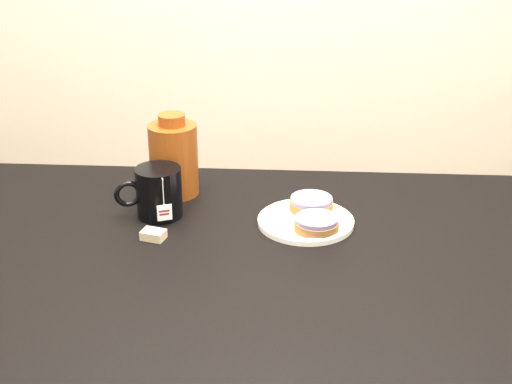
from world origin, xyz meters
TOP-DOWN VIEW (x-y plane):
  - table at (0.00, 0.00)m, footprint 1.40×0.90m
  - plate at (0.07, 0.17)m, footprint 0.20×0.20m
  - bagel_back at (0.08, 0.21)m, footprint 0.13×0.13m
  - bagel_front at (0.09, 0.12)m, footprint 0.12×0.12m
  - mug at (-0.24, 0.19)m, footprint 0.15×0.12m
  - teabag_pouch at (-0.23, 0.08)m, footprint 0.05×0.04m
  - bagel_package at (-0.23, 0.30)m, footprint 0.13×0.13m

SIDE VIEW (x-z plane):
  - table at x=0.00m, z-range 0.29..1.04m
  - plate at x=0.07m, z-range 0.75..0.76m
  - teabag_pouch at x=-0.23m, z-range 0.75..0.77m
  - bagel_front at x=0.09m, z-range 0.76..0.79m
  - bagel_back at x=0.08m, z-range 0.76..0.79m
  - mug at x=-0.24m, z-range 0.75..0.86m
  - bagel_package at x=-0.23m, z-range 0.74..0.93m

